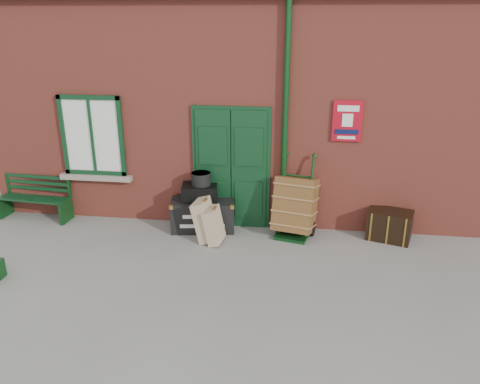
% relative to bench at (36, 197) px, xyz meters
% --- Properties ---
extents(ground, '(80.00, 80.00, 0.00)m').
position_rel_bench_xyz_m(ground, '(4.14, -1.32, -0.43)').
color(ground, gray).
rests_on(ground, ground).
extents(station_building, '(10.30, 4.30, 4.36)m').
position_rel_bench_xyz_m(station_building, '(4.14, 2.18, 1.73)').
color(station_building, '#B04938').
rests_on(station_building, ground).
extents(bench, '(1.42, 0.53, 0.86)m').
position_rel_bench_xyz_m(bench, '(0.00, 0.00, 0.00)').
color(bench, '#0E3419').
rests_on(bench, ground).
extents(houdini_trunk, '(1.23, 0.79, 0.57)m').
position_rel_bench_xyz_m(houdini_trunk, '(3.34, -0.07, -0.15)').
color(houdini_trunk, black).
rests_on(houdini_trunk, ground).
extents(strongbox, '(0.69, 0.55, 0.29)m').
position_rel_bench_xyz_m(strongbox, '(3.29, -0.07, 0.28)').
color(strongbox, black).
rests_on(strongbox, houdini_trunk).
extents(hatbox, '(0.39, 0.39, 0.23)m').
position_rel_bench_xyz_m(hatbox, '(3.32, -0.07, 0.54)').
color(hatbox, black).
rests_on(hatbox, strongbox).
extents(suitcase_back, '(0.42, 0.56, 0.75)m').
position_rel_bench_xyz_m(suitcase_back, '(3.46, -0.52, -0.06)').
color(suitcase_back, tan).
rests_on(suitcase_back, ground).
extents(suitcase_front, '(0.36, 0.50, 0.64)m').
position_rel_bench_xyz_m(suitcase_front, '(3.64, -0.62, -0.11)').
color(suitcase_front, tan).
rests_on(suitcase_front, ground).
extents(porter_trolley, '(0.85, 0.89, 1.45)m').
position_rel_bench_xyz_m(porter_trolley, '(5.03, -0.09, 0.13)').
color(porter_trolley, '#0E3815').
rests_on(porter_trolley, ground).
extents(dark_trunk, '(0.84, 0.68, 0.53)m').
position_rel_bench_xyz_m(dark_trunk, '(6.70, -0.07, -0.17)').
color(dark_trunk, black).
rests_on(dark_trunk, ground).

